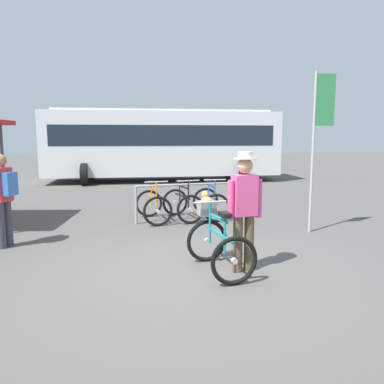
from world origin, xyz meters
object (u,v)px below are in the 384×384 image
(banner_flag, at_px, (320,122))
(racked_bike_black, at_px, (182,204))
(featured_bicycle, at_px, (216,237))
(person_with_featured_bike, at_px, (244,207))
(pedestrian_with_backpack, at_px, (3,195))
(racked_bike_blue, at_px, (210,203))
(racked_bike_orange, at_px, (153,206))
(bus_distant, at_px, (163,142))

(banner_flag, bearing_deg, racked_bike_black, 145.83)
(racked_bike_black, bearing_deg, featured_bicycle, -91.44)
(person_with_featured_bike, bearing_deg, pedestrian_with_backpack, 152.34)
(racked_bike_blue, height_order, pedestrian_with_backpack, pedestrian_with_backpack)
(featured_bicycle, xyz_separation_m, banner_flag, (2.57, 1.78, 1.74))
(racked_bike_orange, bearing_deg, pedestrian_with_backpack, -149.91)
(racked_bike_blue, relative_size, banner_flag, 0.34)
(racked_bike_orange, xyz_separation_m, racked_bike_blue, (1.39, 0.14, 0.00))
(bus_distant, bearing_deg, person_with_featured_bike, -91.06)
(featured_bicycle, bearing_deg, racked_bike_black, 88.56)
(featured_bicycle, relative_size, pedestrian_with_backpack, 0.76)
(racked_bike_blue, distance_m, banner_flag, 3.12)
(featured_bicycle, relative_size, banner_flag, 0.39)
(pedestrian_with_backpack, xyz_separation_m, bus_distant, (3.93, 9.76, 0.80))
(racked_bike_black, height_order, pedestrian_with_backpack, pedestrian_with_backpack)
(racked_bike_orange, xyz_separation_m, person_with_featured_bike, (0.98, -3.53, 0.58))
(racked_bike_orange, relative_size, racked_bike_black, 0.97)
(person_with_featured_bike, bearing_deg, racked_bike_orange, 105.49)
(racked_bike_blue, xyz_separation_m, bus_distant, (-0.20, 8.03, 1.37))
(bus_distant, distance_m, banner_flag, 10.00)
(racked_bike_blue, distance_m, featured_bicycle, 3.63)
(racked_bike_orange, relative_size, person_with_featured_bike, 0.68)
(bus_distant, relative_size, banner_flag, 3.16)
(racked_bike_black, height_order, featured_bicycle, featured_bicycle)
(racked_bike_blue, relative_size, person_with_featured_bike, 0.64)
(racked_bike_blue, bearing_deg, person_with_featured_bike, -96.44)
(banner_flag, bearing_deg, pedestrian_with_backpack, 179.71)
(racked_bike_blue, height_order, bus_distant, bus_distant)
(racked_bike_orange, xyz_separation_m, pedestrian_with_backpack, (-2.73, -1.58, 0.57))
(pedestrian_with_backpack, bearing_deg, person_with_featured_bike, -27.66)
(racked_bike_orange, distance_m, bus_distant, 8.37)
(racked_bike_orange, distance_m, racked_bike_black, 0.70)
(person_with_featured_bike, relative_size, banner_flag, 0.54)
(featured_bicycle, bearing_deg, bus_distant, 87.11)
(racked_bike_orange, distance_m, racked_bike_blue, 1.40)
(racked_bike_orange, height_order, pedestrian_with_backpack, pedestrian_with_backpack)
(featured_bicycle, height_order, person_with_featured_bike, person_with_featured_bike)
(racked_bike_black, distance_m, pedestrian_with_backpack, 3.85)
(racked_bike_blue, bearing_deg, racked_bike_black, -174.29)
(racked_bike_blue, xyz_separation_m, featured_bicycle, (-0.78, -3.54, 0.12))
(pedestrian_with_backpack, xyz_separation_m, banner_flag, (5.91, -0.03, 1.29))
(racked_bike_black, bearing_deg, racked_bike_orange, -174.29)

